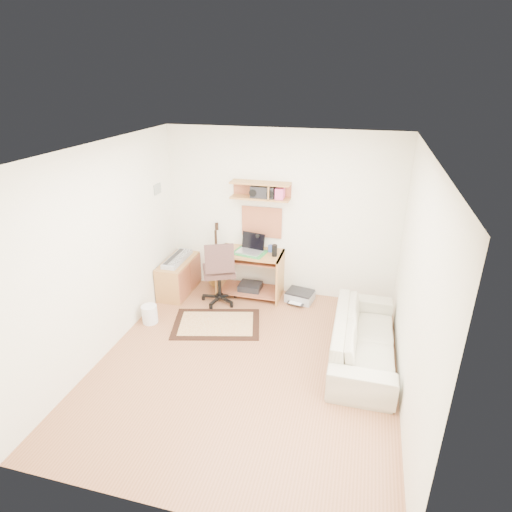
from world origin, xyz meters
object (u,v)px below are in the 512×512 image
(cabinet, at_px, (179,276))
(sofa, at_px, (365,332))
(desk, at_px, (250,274))
(printer, at_px, (300,296))
(task_chair, at_px, (219,271))

(cabinet, relative_size, sofa, 0.47)
(cabinet, bearing_deg, sofa, -19.25)
(desk, xyz_separation_m, cabinet, (-1.16, -0.18, -0.10))
(cabinet, bearing_deg, printer, 5.60)
(task_chair, xyz_separation_m, sofa, (2.21, -0.88, -0.15))
(task_chair, relative_size, printer, 2.56)
(cabinet, bearing_deg, desk, 8.59)
(desk, distance_m, cabinet, 1.18)
(desk, relative_size, task_chair, 0.95)
(cabinet, distance_m, sofa, 3.14)
(cabinet, xyz_separation_m, printer, (1.97, 0.19, -0.19))
(desk, distance_m, sofa, 2.17)
(printer, bearing_deg, cabinet, -163.34)
(desk, bearing_deg, task_chair, -141.40)
(desk, height_order, printer, desk)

